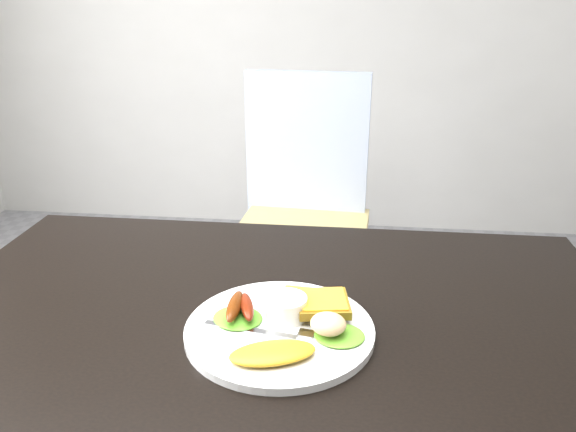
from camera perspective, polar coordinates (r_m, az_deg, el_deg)
name	(u,v)px	position (r m, az deg, el deg)	size (l,w,h in m)	color
dining_table	(271,329)	(0.95, -1.77, -11.37)	(1.20, 0.80, 0.04)	black
dining_chair	(301,235)	(1.99, 1.35, -1.90)	(0.45, 0.45, 0.05)	tan
person	(343,204)	(1.74, 5.65, 1.21)	(0.46, 0.31, 1.29)	navy
plate	(280,330)	(0.90, -0.86, -11.54)	(0.30, 0.30, 0.01)	white
lettuce_left	(238,318)	(0.91, -5.14, -10.27)	(0.08, 0.07, 0.01)	#5B9E26
lettuce_right	(339,335)	(0.87, 5.24, -11.98)	(0.08, 0.07, 0.01)	#468325
omelette	(273,353)	(0.82, -1.58, -13.73)	(0.13, 0.06, 0.02)	gold
sausage_a	(235,306)	(0.91, -5.44, -9.10)	(0.02, 0.09, 0.02)	#5D250C
sausage_b	(247,307)	(0.91, -4.20, -9.17)	(0.02, 0.08, 0.02)	#6E1B01
ramekin	(286,308)	(0.91, -0.18, -9.35)	(0.07, 0.07, 0.04)	white
toast_a	(304,302)	(0.95, 1.66, -8.77)	(0.08, 0.08, 0.01)	olive
toast_b	(323,304)	(0.92, 3.59, -8.89)	(0.08, 0.08, 0.01)	olive
potato_salad	(328,324)	(0.86, 4.11, -10.87)	(0.06, 0.05, 0.03)	beige
fork	(250,330)	(0.89, -3.89, -11.49)	(0.15, 0.01, 0.00)	#ADAFB7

